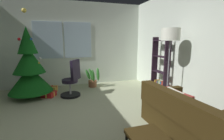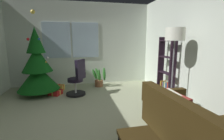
# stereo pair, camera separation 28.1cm
# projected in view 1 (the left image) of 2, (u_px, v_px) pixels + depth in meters

# --- Properties ---
(ground_plane) EXTENTS (4.82, 6.06, 0.10)m
(ground_plane) POSITION_uv_depth(u_px,v_px,m) (92.00, 129.00, 3.01)
(ground_plane) COLOR #A2A885
(wall_back_with_windows) EXTENTS (4.82, 0.12, 2.87)m
(wall_back_with_windows) POSITION_uv_depth(u_px,v_px,m) (74.00, 44.00, 5.61)
(wall_back_with_windows) COLOR silver
(wall_back_with_windows) RESTS_ON ground_plane
(wall_right_with_frames) EXTENTS (0.12, 6.06, 2.87)m
(wall_right_with_frames) POSITION_uv_depth(u_px,v_px,m) (204.00, 47.00, 3.46)
(wall_right_with_frames) COLOR silver
(wall_right_with_frames) RESTS_ON ground_plane
(couch) EXTENTS (1.62, 1.85, 0.78)m
(couch) POSITION_uv_depth(u_px,v_px,m) (203.00, 123.00, 2.58)
(couch) COLOR #32240D
(couch) RESTS_ON ground_plane
(footstool) EXTENTS (0.46, 0.48, 0.41)m
(footstool) POSITION_uv_depth(u_px,v_px,m) (148.00, 139.00, 2.04)
(footstool) COLOR #32240D
(footstool) RESTS_ON ground_plane
(holiday_tree) EXTENTS (1.16, 1.16, 2.40)m
(holiday_tree) POSITION_uv_depth(u_px,v_px,m) (30.00, 69.00, 4.43)
(holiday_tree) COLOR #4C331E
(holiday_tree) RESTS_ON ground_plane
(gift_box_red) EXTENTS (0.42, 0.42, 0.15)m
(gift_box_red) POSITION_uv_depth(u_px,v_px,m) (49.00, 94.00, 4.59)
(gift_box_red) COLOR red
(gift_box_red) RESTS_ON ground_plane
(gift_box_green) EXTENTS (0.36, 0.37, 0.19)m
(gift_box_green) POSITION_uv_depth(u_px,v_px,m) (44.00, 89.00, 5.00)
(gift_box_green) COLOR #1E722D
(gift_box_green) RESTS_ON ground_plane
(gift_box_gold) EXTENTS (0.38, 0.34, 0.19)m
(gift_box_gold) POSITION_uv_depth(u_px,v_px,m) (51.00, 89.00, 4.97)
(gift_box_gold) COLOR gold
(gift_box_gold) RESTS_ON ground_plane
(office_chair) EXTENTS (0.59, 0.58, 1.05)m
(office_chair) POSITION_uv_depth(u_px,v_px,m) (72.00, 82.00, 4.56)
(office_chair) COLOR black
(office_chair) RESTS_ON ground_plane
(bookshelf) EXTENTS (0.18, 0.64, 1.67)m
(bookshelf) POSITION_uv_depth(u_px,v_px,m) (160.00, 70.00, 4.58)
(bookshelf) COLOR black
(bookshelf) RESTS_ON ground_plane
(floor_lamp) EXTENTS (0.42, 0.42, 1.85)m
(floor_lamp) POSITION_uv_depth(u_px,v_px,m) (170.00, 39.00, 3.67)
(floor_lamp) COLOR slate
(floor_lamp) RESTS_ON ground_plane
(potted_plant) EXTENTS (0.50, 0.48, 0.66)m
(potted_plant) POSITION_uv_depth(u_px,v_px,m) (93.00, 79.00, 5.53)
(potted_plant) COLOR brown
(potted_plant) RESTS_ON ground_plane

